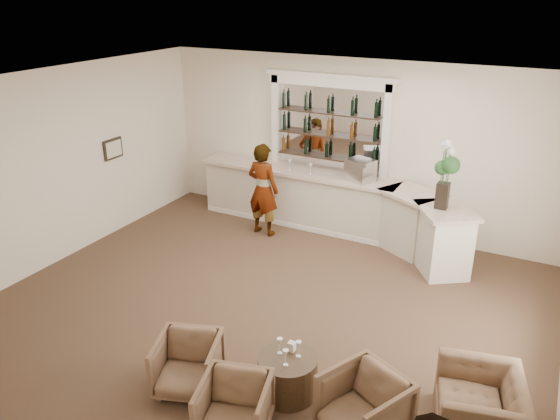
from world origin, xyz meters
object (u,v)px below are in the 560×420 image
object	(u,v)px
armchair_right	(364,407)
armchair_far	(480,405)
cocktail_table	(288,375)
sommelier	(263,190)
armchair_left	(188,364)
armchair_center	(234,409)
bar_counter	(334,205)
espresso_machine	(360,170)
flower_vase	(445,171)

from	to	relation	value
armchair_right	armchair_far	size ratio (longest dim) A/B	0.80
cocktail_table	sommelier	size ratio (longest dim) A/B	0.39
armchair_left	armchair_far	world-z (taller)	armchair_left
cocktail_table	armchair_center	world-z (taller)	armchair_center
armchair_center	armchair_far	size ratio (longest dim) A/B	0.74
bar_counter	sommelier	size ratio (longest dim) A/B	3.16
bar_counter	armchair_left	xyz separation A→B (m)	(0.19, -4.97, -0.23)
armchair_left	espresso_machine	distance (m)	5.13
bar_counter	armchair_left	bearing A→B (deg)	-87.79
bar_counter	flower_vase	xyz separation A→B (m)	(2.12, -0.61, 1.21)
bar_counter	armchair_center	distance (m)	5.46
cocktail_table	espresso_machine	bearing A→B (deg)	100.06
bar_counter	flower_vase	distance (m)	2.51
espresso_machine	bar_counter	bearing A→B (deg)	-152.62
armchair_far	espresso_machine	xyz separation A→B (m)	(-2.91, 4.10, 1.02)
armchair_left	espresso_machine	xyz separation A→B (m)	(0.28, 5.02, 1.00)
cocktail_table	armchair_far	size ratio (longest dim) A/B	0.70
armchair_right	espresso_machine	distance (m)	5.17
cocktail_table	armchair_left	distance (m)	1.19
flower_vase	espresso_machine	bearing A→B (deg)	158.32
cocktail_table	armchair_far	distance (m)	2.15
sommelier	armchair_far	distance (m)	5.73
bar_counter	armchair_far	size ratio (longest dim) A/B	5.63
armchair_right	flower_vase	world-z (taller)	flower_vase
espresso_machine	flower_vase	bearing A→B (deg)	0.31
armchair_far	flower_vase	distance (m)	3.95
armchair_right	espresso_machine	xyz separation A→B (m)	(-1.82, 4.74, 0.98)
bar_counter	sommelier	distance (m)	1.41
sommelier	cocktail_table	bearing A→B (deg)	128.76
sommelier	espresso_machine	size ratio (longest dim) A/B	3.87
armchair_left	flower_vase	size ratio (longest dim) A/B	0.66
sommelier	armchair_left	bearing A→B (deg)	113.69
sommelier	armchair_left	xyz separation A→B (m)	(1.39, -4.31, -0.56)
armchair_left	bar_counter	bearing A→B (deg)	72.79
sommelier	armchair_left	world-z (taller)	sommelier
armchair_center	armchair_right	distance (m)	1.38
cocktail_table	armchair_center	bearing A→B (deg)	-103.52
sommelier	espresso_machine	xyz separation A→B (m)	(1.67, 0.71, 0.44)
sommelier	armchair_center	bearing A→B (deg)	121.75
armchair_left	armchair_far	xyz separation A→B (m)	(3.19, 0.92, -0.01)
espresso_machine	sommelier	bearing A→B (deg)	-134.99
bar_counter	sommelier	bearing A→B (deg)	-150.89
bar_counter	cocktail_table	size ratio (longest dim) A/B	8.04
flower_vase	sommelier	bearing A→B (deg)	-179.00
espresso_machine	flower_vase	size ratio (longest dim) A/B	0.41
armchair_center	sommelier	bearing A→B (deg)	100.21
cocktail_table	armchair_far	xyz separation A→B (m)	(2.10, 0.44, 0.08)
cocktail_table	sommelier	world-z (taller)	sommelier
armchair_center	espresso_machine	world-z (taller)	espresso_machine
cocktail_table	armchair_left	xyz separation A→B (m)	(-1.09, -0.48, 0.09)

